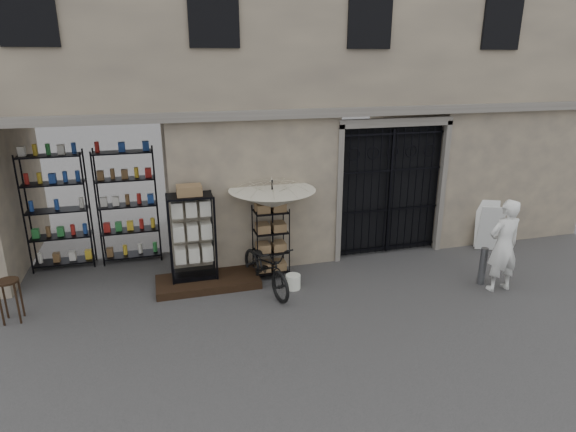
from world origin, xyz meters
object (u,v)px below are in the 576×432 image
object	(u,v)px
market_umbrella	(272,194)
shopkeeper	(497,289)
wire_rack	(271,243)
steel_bollard	(483,266)
bicycle	(266,289)
display_cabinet	(193,241)
easel_sign	(489,226)
white_bucket	(293,282)
wooden_stool	(11,300)

from	to	relation	value
market_umbrella	shopkeeper	world-z (taller)	market_umbrella
wire_rack	steel_bollard	xyz separation A→B (m)	(3.94, -1.48, -0.35)
bicycle	steel_bollard	distance (m)	4.29
market_umbrella	bicycle	distance (m)	1.86
display_cabinet	market_umbrella	xyz separation A→B (m)	(1.59, -0.07, 0.85)
shopkeeper	easel_sign	world-z (taller)	easel_sign
bicycle	market_umbrella	bearing A→B (deg)	49.77
easel_sign	shopkeeper	bearing A→B (deg)	-96.79
display_cabinet	white_bucket	xyz separation A→B (m)	(1.82, -0.74, -0.76)
wire_rack	bicycle	world-z (taller)	wire_rack
white_bucket	steel_bollard	xyz separation A→B (m)	(3.66, -0.81, 0.24)
steel_bollard	display_cabinet	bearing A→B (deg)	164.16
white_bucket	bicycle	distance (m)	0.54
display_cabinet	steel_bollard	distance (m)	5.72
display_cabinet	bicycle	distance (m)	1.71
steel_bollard	easel_sign	bearing A→B (deg)	50.21
display_cabinet	wire_rack	xyz separation A→B (m)	(1.54, -0.08, -0.18)
bicycle	shopkeeper	size ratio (longest dim) A/B	1.00
white_bucket	shopkeeper	distance (m)	3.98
easel_sign	market_umbrella	bearing A→B (deg)	-154.87
market_umbrella	wooden_stool	distance (m)	4.92
display_cabinet	wooden_stool	xyz separation A→B (m)	(-3.11, -0.63, -0.50)
market_umbrella	white_bucket	bearing A→B (deg)	-71.23
bicycle	easel_sign	bearing A→B (deg)	-7.56
market_umbrella	shopkeeper	size ratio (longest dim) A/B	1.34
display_cabinet	steel_bollard	bearing A→B (deg)	-21.51
market_umbrella	shopkeeper	xyz separation A→B (m)	(4.05, -1.78, -1.75)
display_cabinet	market_umbrella	bearing A→B (deg)	-8.03
white_bucket	wooden_stool	distance (m)	4.94
steel_bollard	shopkeeper	bearing A→B (deg)	-61.43
display_cabinet	market_umbrella	size ratio (longest dim) A/B	0.75
display_cabinet	wooden_stool	world-z (taller)	display_cabinet
wire_rack	wooden_stool	distance (m)	4.70
easel_sign	steel_bollard	bearing A→B (deg)	-105.17
display_cabinet	wooden_stool	distance (m)	3.22
market_umbrella	wooden_stool	bearing A→B (deg)	-173.19
white_bucket	wooden_stool	xyz separation A→B (m)	(-4.93, 0.12, 0.26)
market_umbrella	easel_sign	bearing A→B (deg)	0.50
wire_rack	steel_bollard	bearing A→B (deg)	-19.51
bicycle	wooden_stool	size ratio (longest dim) A/B	2.39
display_cabinet	shopkeeper	distance (m)	6.00
wire_rack	easel_sign	size ratio (longest dim) A/B	1.34
wooden_stool	shopkeeper	bearing A→B (deg)	-7.95
market_umbrella	bicycle	xyz separation A→B (m)	(-0.28, -0.56, -1.75)
bicycle	wooden_stool	distance (m)	4.44
white_bucket	bicycle	xyz separation A→B (m)	(-0.51, 0.11, -0.14)
steel_bollard	bicycle	bearing A→B (deg)	167.50
display_cabinet	wooden_stool	bearing A→B (deg)	-174.29
bicycle	steel_bollard	xyz separation A→B (m)	(4.17, -0.93, 0.38)
market_umbrella	shopkeeper	distance (m)	4.76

